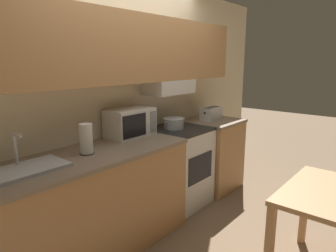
{
  "coord_description": "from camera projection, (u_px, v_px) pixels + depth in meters",
  "views": [
    {
      "loc": [
        -2.09,
        -2.39,
        1.69
      ],
      "look_at": [
        0.05,
        -0.59,
        1.08
      ],
      "focal_mm": 32.0,
      "sensor_mm": 36.0,
      "label": 1
    }
  ],
  "objects": [
    {
      "name": "toaster",
      "position": [
        211.0,
        113.0,
        3.95
      ],
      "size": [
        0.31,
        0.17,
        0.16
      ],
      "color": "silver",
      "rests_on": "lower_counter_right_stub"
    },
    {
      "name": "paper_towel_roll",
      "position": [
        86.0,
        139.0,
        2.48
      ],
      "size": [
        0.12,
        0.12,
        0.26
      ],
      "color": "black",
      "rests_on": "lower_counter_main"
    },
    {
      "name": "cooking_pot",
      "position": [
        174.0,
        123.0,
        3.42
      ],
      "size": [
        0.33,
        0.25,
        0.12
      ],
      "color": "#B7BABF",
      "rests_on": "stove_range"
    },
    {
      "name": "wall_back",
      "position": [
        127.0,
        77.0,
        3.07
      ],
      "size": [
        5.55,
        0.38,
        2.55
      ],
      "color": "beige",
      "rests_on": "ground_plane"
    },
    {
      "name": "sink_basin",
      "position": [
        25.0,
        169.0,
        2.11
      ],
      "size": [
        0.56,
        0.32,
        0.26
      ],
      "color": "#B7BABF",
      "rests_on": "lower_counter_main"
    },
    {
      "name": "ground_plane",
      "position": [
        126.0,
        211.0,
        3.43
      ],
      "size": [
        16.0,
        16.0,
        0.0
      ],
      "primitive_type": "plane",
      "color": "#7F664C"
    },
    {
      "name": "stove_range",
      "position": [
        178.0,
        166.0,
        3.56
      ],
      "size": [
        0.64,
        0.63,
        0.93
      ],
      "color": "silver",
      "rests_on": "ground_plane"
    },
    {
      "name": "lower_counter_right_stub",
      "position": [
        211.0,
        153.0,
        4.04
      ],
      "size": [
        0.69,
        0.69,
        0.93
      ],
      "color": "tan",
      "rests_on": "ground_plane"
    },
    {
      "name": "microwave",
      "position": [
        130.0,
        123.0,
        3.05
      ],
      "size": [
        0.49,
        0.3,
        0.29
      ],
      "color": "silver",
      "rests_on": "lower_counter_main"
    },
    {
      "name": "lower_counter_main",
      "position": [
        93.0,
        204.0,
        2.62
      ],
      "size": [
        1.82,
        0.69,
        0.93
      ],
      "color": "tan",
      "rests_on": "ground_plane"
    }
  ]
}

